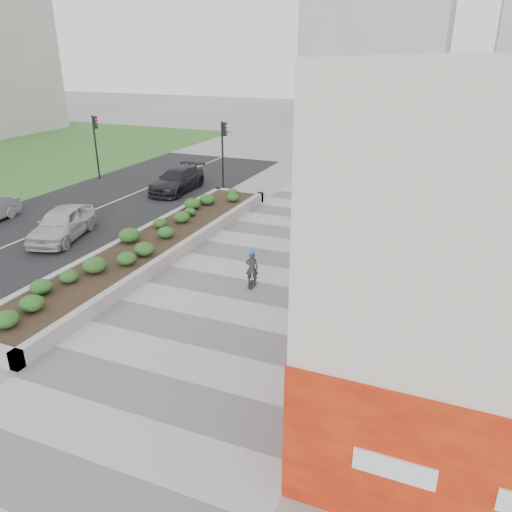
{
  "coord_description": "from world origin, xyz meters",
  "views": [
    {
      "loc": [
        6.31,
        -9.97,
        8.08
      ],
      "look_at": [
        -0.19,
        5.7,
        1.1
      ],
      "focal_mm": 35.0,
      "sensor_mm": 36.0,
      "label": 1
    }
  ],
  "objects_px": {
    "planter": "(154,242)",
    "skateboarder": "(252,268)",
    "car_white": "(62,224)",
    "car_dark": "(177,180)",
    "traffic_signal_far": "(96,138)",
    "traffic_signal_near": "(223,146)"
  },
  "relations": [
    {
      "from": "traffic_signal_near",
      "to": "car_dark",
      "type": "xyz_separation_m",
      "value": [
        -2.57,
        -1.37,
        -2.06
      ]
    },
    {
      "from": "planter",
      "to": "skateboarder",
      "type": "distance_m",
      "value": 5.49
    },
    {
      "from": "car_white",
      "to": "traffic_signal_near",
      "type": "bearing_deg",
      "value": 57.97
    },
    {
      "from": "car_white",
      "to": "skateboarder",
      "type": "bearing_deg",
      "value": -23.41
    },
    {
      "from": "car_dark",
      "to": "traffic_signal_near",
      "type": "bearing_deg",
      "value": 25.02
    },
    {
      "from": "car_white",
      "to": "planter",
      "type": "bearing_deg",
      "value": -12.73
    },
    {
      "from": "traffic_signal_far",
      "to": "skateboarder",
      "type": "distance_m",
      "value": 19.99
    },
    {
      "from": "car_dark",
      "to": "skateboarder",
      "type": "bearing_deg",
      "value": -51.2
    },
    {
      "from": "traffic_signal_near",
      "to": "car_white",
      "type": "bearing_deg",
      "value": -105.82
    },
    {
      "from": "car_white",
      "to": "car_dark",
      "type": "distance_m",
      "value": 9.44
    },
    {
      "from": "planter",
      "to": "traffic_signal_far",
      "type": "distance_m",
      "value": 15.0
    },
    {
      "from": "planter",
      "to": "traffic_signal_far",
      "type": "relative_size",
      "value": 4.29
    },
    {
      "from": "skateboarder",
      "to": "car_white",
      "type": "relative_size",
      "value": 0.33
    },
    {
      "from": "car_white",
      "to": "traffic_signal_far",
      "type": "bearing_deg",
      "value": 104.62
    },
    {
      "from": "traffic_signal_near",
      "to": "car_white",
      "type": "height_order",
      "value": "traffic_signal_near"
    },
    {
      "from": "skateboarder",
      "to": "traffic_signal_far",
      "type": "bearing_deg",
      "value": 133.0
    },
    {
      "from": "car_white",
      "to": "car_dark",
      "type": "xyz_separation_m",
      "value": [
        0.49,
        9.43,
        -0.04
      ]
    },
    {
      "from": "traffic_signal_near",
      "to": "skateboarder",
      "type": "relative_size",
      "value": 2.95
    },
    {
      "from": "skateboarder",
      "to": "car_white",
      "type": "bearing_deg",
      "value": 161.34
    },
    {
      "from": "planter",
      "to": "skateboarder",
      "type": "height_order",
      "value": "skateboarder"
    },
    {
      "from": "traffic_signal_near",
      "to": "skateboarder",
      "type": "bearing_deg",
      "value": -59.93
    },
    {
      "from": "planter",
      "to": "car_white",
      "type": "bearing_deg",
      "value": -176.51
    }
  ]
}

